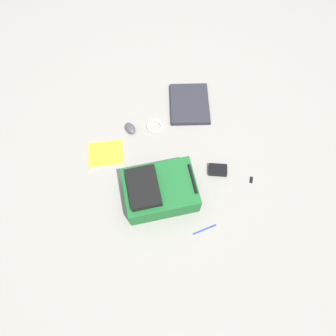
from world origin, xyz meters
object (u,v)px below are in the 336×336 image
object	(u,v)px
book_blue	(106,154)
computer_mouse	(130,128)
cable_coil	(155,126)
power_brick	(218,170)
laptop	(190,104)
usb_stick	(251,180)
pen_black	(205,229)
backpack	(159,190)

from	to	relation	value
book_blue	computer_mouse	size ratio (longest dim) A/B	2.57
cable_coil	power_brick	world-z (taller)	power_brick
laptop	usb_stick	size ratio (longest dim) A/B	8.94
power_brick	pen_black	world-z (taller)	power_brick
laptop	cable_coil	distance (m)	0.31
computer_mouse	power_brick	bearing A→B (deg)	118.79
cable_coil	pen_black	size ratio (longest dim) A/B	0.74
power_brick	usb_stick	world-z (taller)	power_brick
usb_stick	book_blue	bearing A→B (deg)	-116.12
computer_mouse	cable_coil	bearing A→B (deg)	156.02
power_brick	book_blue	bearing A→B (deg)	-114.44
backpack	computer_mouse	distance (m)	0.53
cable_coil	usb_stick	distance (m)	0.74
book_blue	computer_mouse	distance (m)	0.24
laptop	backpack	bearing A→B (deg)	-31.95
pen_black	backpack	bearing A→B (deg)	-143.28
book_blue	usb_stick	size ratio (longest dim) A/B	5.58
power_brick	cable_coil	bearing A→B (deg)	-144.38
cable_coil	power_brick	xyz separation A→B (m)	(0.43, 0.31, 0.01)
book_blue	pen_black	world-z (taller)	book_blue
laptop	book_blue	size ratio (longest dim) A/B	1.60
book_blue	power_brick	world-z (taller)	power_brick
pen_black	usb_stick	distance (m)	0.45
backpack	laptop	world-z (taller)	backpack
cable_coil	computer_mouse	bearing A→B (deg)	-96.02
laptop	book_blue	xyz separation A→B (m)	(0.24, -0.65, -0.01)
pen_black	cable_coil	bearing A→B (deg)	-171.82
cable_coil	power_brick	bearing A→B (deg)	35.62
laptop	computer_mouse	distance (m)	0.46
laptop	computer_mouse	size ratio (longest dim) A/B	4.12
backpack	computer_mouse	size ratio (longest dim) A/B	4.50
backpack	pen_black	bearing A→B (deg)	36.72
computer_mouse	usb_stick	xyz separation A→B (m)	(0.57, 0.67, -0.02)
laptop	book_blue	distance (m)	0.69
laptop	cable_coil	bearing A→B (deg)	-68.63
computer_mouse	laptop	bearing A→B (deg)	173.70
laptop	pen_black	bearing A→B (deg)	-11.08
laptop	power_brick	bearing A→B (deg)	2.65
backpack	computer_mouse	xyz separation A→B (m)	(-0.52, -0.07, -0.07)
computer_mouse	usb_stick	distance (m)	0.88
cable_coil	usb_stick	xyz separation A→B (m)	(0.55, 0.50, -0.00)
book_blue	laptop	bearing A→B (deg)	110.17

